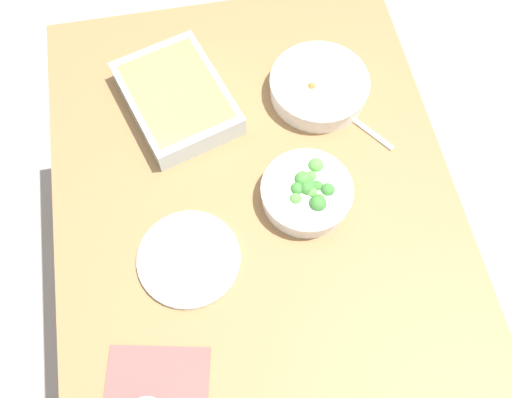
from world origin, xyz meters
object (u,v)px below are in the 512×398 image
(stew_bowl, at_px, (319,86))
(side_plate, at_px, (189,259))
(baking_dish, at_px, (177,97))
(broccoli_bowl, at_px, (307,192))
(spoon_by_stew, at_px, (355,120))

(stew_bowl, height_order, side_plate, stew_bowl)
(side_plate, bearing_deg, baking_dish, 176.17)
(broccoli_bowl, distance_m, baking_dish, 0.39)
(stew_bowl, distance_m, broccoli_bowl, 0.29)
(side_plate, distance_m, spoon_by_stew, 0.52)
(spoon_by_stew, bearing_deg, side_plate, -57.90)
(stew_bowl, xyz_separation_m, spoon_by_stew, (0.10, 0.07, -0.03))
(side_plate, bearing_deg, stew_bowl, 135.14)
(side_plate, relative_size, spoon_by_stew, 1.44)
(baking_dish, distance_m, spoon_by_stew, 0.43)
(broccoli_bowl, xyz_separation_m, side_plate, (0.10, -0.28, -0.02))
(broccoli_bowl, bearing_deg, side_plate, -70.74)
(broccoli_bowl, bearing_deg, baking_dish, -140.30)
(broccoli_bowl, height_order, side_plate, broccoli_bowl)
(side_plate, xyz_separation_m, spoon_by_stew, (-0.28, 0.44, -0.00))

